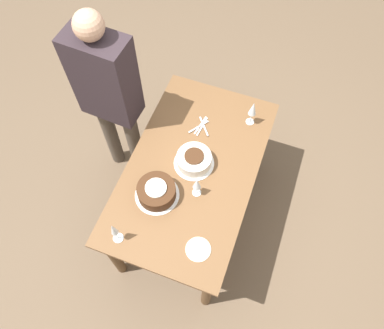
% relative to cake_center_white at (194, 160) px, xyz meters
% --- Properties ---
extents(ground_plane, '(12.00, 12.00, 0.00)m').
position_rel_cake_center_white_xyz_m(ground_plane, '(0.04, 0.00, -0.81)').
color(ground_plane, brown).
extents(dining_table, '(1.43, 0.84, 0.76)m').
position_rel_cake_center_white_xyz_m(dining_table, '(0.04, 0.00, -0.17)').
color(dining_table, brown).
rests_on(dining_table, ground_plane).
extents(cake_center_white, '(0.27, 0.27, 0.10)m').
position_rel_cake_center_white_xyz_m(cake_center_white, '(0.00, 0.00, 0.00)').
color(cake_center_white, white).
rests_on(cake_center_white, dining_table).
extents(cake_front_chocolate, '(0.28, 0.28, 0.11)m').
position_rel_cake_center_white_xyz_m(cake_front_chocolate, '(0.30, -0.14, 0.00)').
color(cake_front_chocolate, white).
rests_on(cake_front_chocolate, dining_table).
extents(wine_glass_near, '(0.06, 0.06, 0.18)m').
position_rel_cake_center_white_xyz_m(wine_glass_near, '(0.20, 0.09, 0.08)').
color(wine_glass_near, silver).
rests_on(wine_glass_near, dining_table).
extents(wine_glass_far, '(0.06, 0.06, 0.23)m').
position_rel_cake_center_white_xyz_m(wine_glass_far, '(0.64, -0.25, 0.10)').
color(wine_glass_far, silver).
rests_on(wine_glass_far, dining_table).
extents(wine_glass_extra, '(0.06, 0.06, 0.21)m').
position_rel_cake_center_white_xyz_m(wine_glass_extra, '(-0.45, 0.26, 0.10)').
color(wine_glass_extra, silver).
rests_on(wine_glass_extra, dining_table).
extents(dessert_plate_right, '(0.15, 0.15, 0.01)m').
position_rel_cake_center_white_xyz_m(dessert_plate_right, '(0.54, 0.23, -0.04)').
color(dessert_plate_right, beige).
rests_on(dessert_plate_right, dining_table).
extents(fork_pile, '(0.18, 0.15, 0.01)m').
position_rel_cake_center_white_xyz_m(fork_pile, '(-0.30, -0.05, -0.04)').
color(fork_pile, silver).
rests_on(fork_pile, dining_table).
extents(person_cutting, '(0.24, 0.41, 1.62)m').
position_rel_cake_center_white_xyz_m(person_cutting, '(-0.21, -0.69, 0.17)').
color(person_cutting, '#4C4238').
rests_on(person_cutting, ground_plane).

